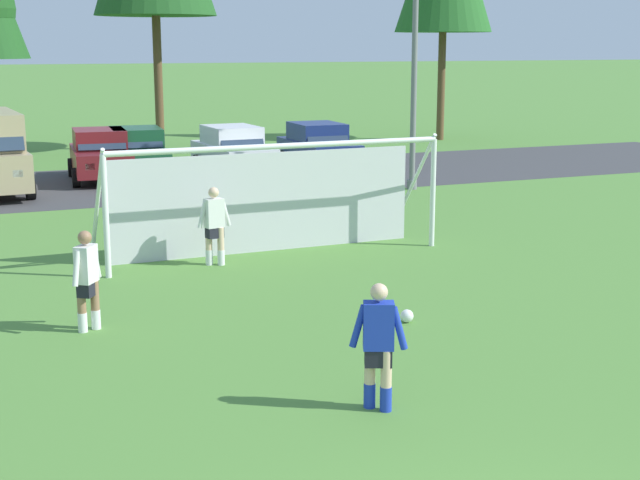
{
  "coord_description": "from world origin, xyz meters",
  "views": [
    {
      "loc": [
        -3.91,
        -5.23,
        4.51
      ],
      "look_at": [
        1.84,
        8.93,
        1.22
      ],
      "focal_mm": 51.1,
      "sensor_mm": 36.0,
      "label": 1
    }
  ],
  "objects_px": {
    "parked_car_slot_far_right": "(233,150)",
    "soccer_goal": "(269,195)",
    "parked_car_slot_end": "(318,147)",
    "player_striker_near": "(214,226)",
    "player_midfield_center": "(378,347)",
    "parked_car_slot_right": "(137,153)",
    "parked_car_slot_center_right": "(101,155)",
    "player_winger_left": "(87,281)",
    "soccer_ball": "(407,316)",
    "street_lamp": "(419,51)"
  },
  "relations": [
    {
      "from": "player_striker_near",
      "to": "parked_car_slot_far_right",
      "type": "height_order",
      "value": "parked_car_slot_far_right"
    },
    {
      "from": "soccer_goal",
      "to": "player_midfield_center",
      "type": "bearing_deg",
      "value": -100.22
    },
    {
      "from": "parked_car_slot_center_right",
      "to": "parked_car_slot_right",
      "type": "height_order",
      "value": "same"
    },
    {
      "from": "player_midfield_center",
      "to": "parked_car_slot_far_right",
      "type": "bearing_deg",
      "value": 78.09
    },
    {
      "from": "player_striker_near",
      "to": "parked_car_slot_right",
      "type": "xyz_separation_m",
      "value": [
        0.95,
        13.15,
        0.05
      ]
    },
    {
      "from": "soccer_goal",
      "to": "player_winger_left",
      "type": "distance_m",
      "value": 6.15
    },
    {
      "from": "soccer_goal",
      "to": "parked_car_slot_far_right",
      "type": "distance_m",
      "value": 12.3
    },
    {
      "from": "parked_car_slot_far_right",
      "to": "parked_car_slot_end",
      "type": "bearing_deg",
      "value": 0.52
    },
    {
      "from": "parked_car_slot_far_right",
      "to": "parked_car_slot_center_right",
      "type": "bearing_deg",
      "value": 173.57
    },
    {
      "from": "street_lamp",
      "to": "parked_car_slot_center_right",
      "type": "bearing_deg",
      "value": 148.04
    },
    {
      "from": "parked_car_slot_end",
      "to": "soccer_ball",
      "type": "bearing_deg",
      "value": -107.47
    },
    {
      "from": "parked_car_slot_right",
      "to": "street_lamp",
      "type": "distance_m",
      "value": 10.2
    },
    {
      "from": "parked_car_slot_center_right",
      "to": "parked_car_slot_far_right",
      "type": "height_order",
      "value": "same"
    },
    {
      "from": "soccer_ball",
      "to": "player_winger_left",
      "type": "xyz_separation_m",
      "value": [
        -4.93,
        1.54,
        0.71
      ]
    },
    {
      "from": "player_winger_left",
      "to": "parked_car_slot_end",
      "type": "bearing_deg",
      "value": 56.99
    },
    {
      "from": "player_winger_left",
      "to": "parked_car_slot_center_right",
      "type": "bearing_deg",
      "value": 80.47
    },
    {
      "from": "parked_car_slot_end",
      "to": "parked_car_slot_center_right",
      "type": "bearing_deg",
      "value": 176.46
    },
    {
      "from": "player_midfield_center",
      "to": "parked_car_slot_center_right",
      "type": "relative_size",
      "value": 0.38
    },
    {
      "from": "player_winger_left",
      "to": "parked_car_slot_end",
      "type": "xyz_separation_m",
      "value": [
        10.51,
        16.17,
        0.05
      ]
    },
    {
      "from": "soccer_goal",
      "to": "player_winger_left",
      "type": "height_order",
      "value": "soccer_goal"
    },
    {
      "from": "parked_car_slot_right",
      "to": "parked_car_slot_center_right",
      "type": "bearing_deg",
      "value": -177.9
    },
    {
      "from": "player_midfield_center",
      "to": "player_winger_left",
      "type": "height_order",
      "value": "same"
    },
    {
      "from": "player_winger_left",
      "to": "parked_car_slot_end",
      "type": "relative_size",
      "value": 0.39
    },
    {
      "from": "soccer_ball",
      "to": "parked_car_slot_end",
      "type": "xyz_separation_m",
      "value": [
        5.57,
        17.71,
        0.77
      ]
    },
    {
      "from": "parked_car_slot_end",
      "to": "player_winger_left",
      "type": "bearing_deg",
      "value": -123.01
    },
    {
      "from": "parked_car_slot_right",
      "to": "parked_car_slot_end",
      "type": "xyz_separation_m",
      "value": [
        6.48,
        -0.52,
        0.0
      ]
    },
    {
      "from": "player_midfield_center",
      "to": "parked_car_slot_end",
      "type": "relative_size",
      "value": 0.39
    },
    {
      "from": "player_striker_near",
      "to": "player_midfield_center",
      "type": "height_order",
      "value": "same"
    },
    {
      "from": "player_midfield_center",
      "to": "parked_car_slot_right",
      "type": "relative_size",
      "value": 0.38
    },
    {
      "from": "soccer_goal",
      "to": "player_striker_near",
      "type": "relative_size",
      "value": 4.55
    },
    {
      "from": "player_midfield_center",
      "to": "street_lamp",
      "type": "bearing_deg",
      "value": 60.43
    },
    {
      "from": "parked_car_slot_center_right",
      "to": "street_lamp",
      "type": "height_order",
      "value": "street_lamp"
    },
    {
      "from": "soccer_ball",
      "to": "parked_car_slot_center_right",
      "type": "xyz_separation_m",
      "value": [
        -2.14,
        18.19,
        0.77
      ]
    },
    {
      "from": "soccer_goal",
      "to": "parked_car_slot_end",
      "type": "bearing_deg",
      "value": 63.37
    },
    {
      "from": "parked_car_slot_center_right",
      "to": "parked_car_slot_far_right",
      "type": "xyz_separation_m",
      "value": [
        4.49,
        -0.51,
        0.0
      ]
    },
    {
      "from": "player_winger_left",
      "to": "parked_car_slot_far_right",
      "type": "xyz_separation_m",
      "value": [
        7.28,
        16.14,
        0.05
      ]
    },
    {
      "from": "soccer_ball",
      "to": "parked_car_slot_far_right",
      "type": "distance_m",
      "value": 17.86
    },
    {
      "from": "player_winger_left",
      "to": "parked_car_slot_far_right",
      "type": "height_order",
      "value": "parked_car_slot_far_right"
    },
    {
      "from": "player_winger_left",
      "to": "parked_car_slot_center_right",
      "type": "xyz_separation_m",
      "value": [
        2.8,
        16.65,
        0.05
      ]
    },
    {
      "from": "soccer_goal",
      "to": "parked_car_slot_center_right",
      "type": "height_order",
      "value": "soccer_goal"
    },
    {
      "from": "player_striker_near",
      "to": "player_winger_left",
      "type": "relative_size",
      "value": 1.0
    },
    {
      "from": "parked_car_slot_far_right",
      "to": "soccer_goal",
      "type": "bearing_deg",
      "value": -103.14
    },
    {
      "from": "player_striker_near",
      "to": "soccer_goal",
      "type": "bearing_deg",
      "value": 24.08
    },
    {
      "from": "player_winger_left",
      "to": "parked_car_slot_center_right",
      "type": "distance_m",
      "value": 16.88
    },
    {
      "from": "player_striker_near",
      "to": "parked_car_slot_end",
      "type": "relative_size",
      "value": 0.39
    },
    {
      "from": "street_lamp",
      "to": "parked_car_slot_right",
      "type": "bearing_deg",
      "value": 143.91
    },
    {
      "from": "parked_car_slot_far_right",
      "to": "parked_car_slot_end",
      "type": "distance_m",
      "value": 3.22
    },
    {
      "from": "player_striker_near",
      "to": "parked_car_slot_center_right",
      "type": "height_order",
      "value": "parked_car_slot_center_right"
    },
    {
      "from": "player_striker_near",
      "to": "player_winger_left",
      "type": "distance_m",
      "value": 4.7
    },
    {
      "from": "player_striker_near",
      "to": "player_winger_left",
      "type": "bearing_deg",
      "value": -131.01
    }
  ]
}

